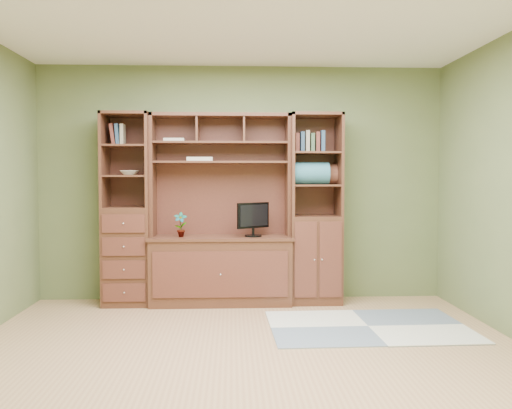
{
  "coord_description": "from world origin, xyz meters",
  "views": [
    {
      "loc": [
        -0.11,
        -4.08,
        1.36
      ],
      "look_at": [
        0.13,
        1.2,
        1.1
      ],
      "focal_mm": 38.0,
      "sensor_mm": 36.0,
      "label": 1
    }
  ],
  "objects_px": {
    "left_tower": "(128,209)",
    "monitor": "(253,213)",
    "center_hutch": "(221,209)",
    "right_tower": "(315,209)"
  },
  "relations": [
    {
      "from": "monitor",
      "to": "right_tower",
      "type": "bearing_deg",
      "value": -29.18
    },
    {
      "from": "center_hutch",
      "to": "monitor",
      "type": "relative_size",
      "value": 4.08
    },
    {
      "from": "center_hutch",
      "to": "monitor",
      "type": "xyz_separation_m",
      "value": [
        0.35,
        -0.03,
        -0.04
      ]
    },
    {
      "from": "center_hutch",
      "to": "right_tower",
      "type": "height_order",
      "value": "same"
    },
    {
      "from": "left_tower",
      "to": "monitor",
      "type": "relative_size",
      "value": 4.08
    },
    {
      "from": "left_tower",
      "to": "monitor",
      "type": "distance_m",
      "value": 1.35
    },
    {
      "from": "right_tower",
      "to": "left_tower",
      "type": "bearing_deg",
      "value": 180.0
    },
    {
      "from": "center_hutch",
      "to": "left_tower",
      "type": "distance_m",
      "value": 1.0
    },
    {
      "from": "left_tower",
      "to": "right_tower",
      "type": "xyz_separation_m",
      "value": [
        2.02,
        0.0,
        0.0
      ]
    },
    {
      "from": "center_hutch",
      "to": "right_tower",
      "type": "bearing_deg",
      "value": 2.23
    }
  ]
}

